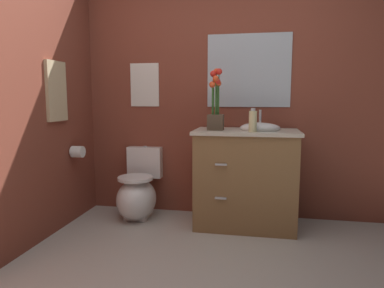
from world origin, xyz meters
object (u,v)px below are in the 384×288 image
wall_mirror (249,71)px  hanging_towel (56,91)px  toilet (138,194)px  wall_poster (145,85)px  soap_bottle (253,121)px  flower_vase (216,107)px  toilet_paper_roll (78,152)px  vanity_cabinet (246,177)px

wall_mirror → hanging_towel: wall_mirror is taller
toilet → wall_poster: bearing=90.0°
hanging_towel → soap_bottle: bearing=7.5°
wall_poster → wall_mirror: size_ratio=0.55×
flower_vase → toilet_paper_roll: size_ratio=5.01×
flower_vase → wall_poster: 0.88m
soap_bottle → wall_poster: wall_poster is taller
wall_mirror → soap_bottle: bearing=-82.9°
vanity_cabinet → wall_poster: (-1.06, 0.29, 0.86)m
toilet → toilet_paper_roll: size_ratio=6.27×
toilet_paper_roll → wall_poster: bearing=41.5°
toilet → vanity_cabinet: 1.08m
wall_mirror → wall_poster: bearing=180.0°
soap_bottle → toilet_paper_roll: (-1.64, -0.01, -0.31)m
toilet → wall_poster: 1.11m
vanity_cabinet → soap_bottle: 0.56m
wall_mirror → toilet_paper_roll: bearing=-163.6°
toilet_paper_roll → hanging_towel: bearing=-104.4°
vanity_cabinet → hanging_towel: size_ratio=2.07×
toilet → toilet_paper_roll: 0.71m
soap_bottle → toilet_paper_roll: size_ratio=1.85×
wall_poster → vanity_cabinet: bearing=-15.5°
flower_vase → soap_bottle: 0.37m
soap_bottle → toilet_paper_roll: 1.67m
soap_bottle → hanging_towel: size_ratio=0.39×
toilet → soap_bottle: soap_bottle is taller
hanging_towel → toilet_paper_roll: size_ratio=4.73×
toilet → soap_bottle: (1.11, -0.19, 0.75)m
wall_mirror → toilet_paper_roll: 1.82m
toilet → hanging_towel: hanging_towel is taller
soap_bottle → vanity_cabinet: bearing=108.6°
wall_poster → wall_mirror: (1.06, 0.00, 0.13)m
flower_vase → wall_poster: bearing=156.1°
wall_mirror → hanging_towel: 1.78m
flower_vase → hanging_towel: bearing=-166.2°
toilet_paper_roll → flower_vase: bearing=5.2°
flower_vase → wall_poster: size_ratio=1.26×
vanity_cabinet → flower_vase: size_ratio=1.96×
wall_poster → toilet: bearing=-90.0°
flower_vase → soap_bottle: (0.33, -0.11, -0.12)m
vanity_cabinet → toilet: bearing=178.6°
flower_vase → wall_mirror: 0.56m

